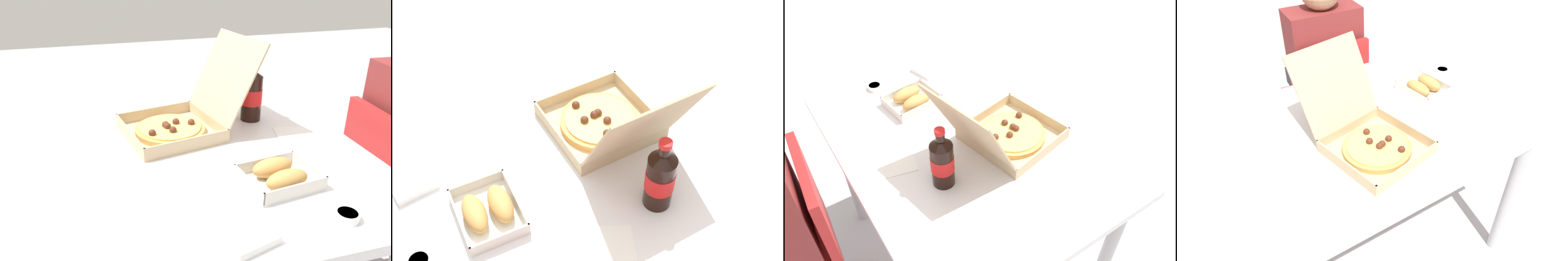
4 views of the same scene
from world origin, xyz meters
TOP-DOWN VIEW (x-y plane):
  - dining_table at (0.00, 0.00)m, footprint 1.11×0.81m
  - pizza_box_open at (-0.10, -0.11)m, footprint 0.36×0.47m
  - bread_side_box at (0.28, 0.06)m, footprint 0.17×0.21m
  - cola_bottle at (-0.14, 0.16)m, footprint 0.07×0.07m
  - paper_menu at (0.07, 0.25)m, footprint 0.24×0.20m
  - napkin_pile at (0.45, -0.11)m, footprint 0.14×0.14m
  - dipping_sauce_cup at (0.46, 0.14)m, footprint 0.06×0.06m

SIDE VIEW (x-z plane):
  - dining_table at x=0.00m, z-range 0.28..1.04m
  - paper_menu at x=0.07m, z-range 0.76..0.76m
  - napkin_pile at x=0.45m, z-range 0.76..0.78m
  - dipping_sauce_cup at x=0.46m, z-range 0.76..0.78m
  - bread_side_box at x=0.28m, z-range 0.75..0.81m
  - pizza_box_open at x=-0.10m, z-range 0.65..0.95m
  - cola_bottle at x=-0.14m, z-range 0.74..0.96m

